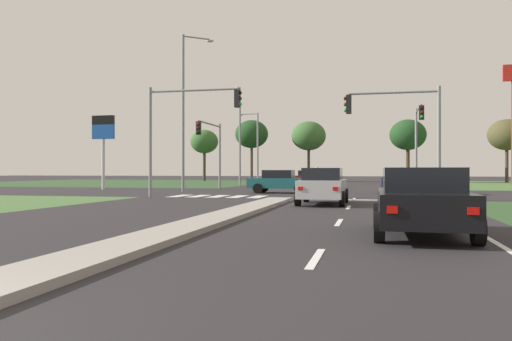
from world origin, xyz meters
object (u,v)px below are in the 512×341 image
Objects in this scene: treeline_second at (252,134)px; treeline_fifth at (507,135)px; car_maroon_second at (306,177)px; pedestrian_at_median at (317,174)px; traffic_signal_far_left at (212,142)px; street_lamp_second at (185,105)px; car_teal_fifth at (280,181)px; street_lamp_fourth at (256,143)px; traffic_signal_far_right at (418,133)px; car_navy_near at (419,181)px; treeline_fourth at (408,135)px; treeline_third at (309,136)px; treeline_near at (204,142)px; traffic_signal_near_left at (182,120)px; car_black_third at (421,201)px; car_silver_fourth at (323,186)px; traffic_signal_near_right at (403,122)px; fuel_price_totem at (103,136)px; street_lamp_third at (240,132)px.

treeline_fifth is (31.95, 0.77, -0.53)m from treeline_second.
pedestrian_at_median is at bearing 101.80° from car_maroon_second.
street_lamp_second reaches higher than traffic_signal_far_left.
street_lamp_fourth is (-7.08, 23.69, 3.78)m from car_teal_fifth.
car_navy_near is at bearing -94.24° from traffic_signal_far_right.
traffic_signal_far_right is 0.78× the size of treeline_fourth.
treeline_fourth reaches higher than car_navy_near.
treeline_third is (4.66, 11.37, 1.52)m from street_lamp_fourth.
car_navy_near is 6.00m from traffic_signal_far_right.
treeline_second reaches higher than treeline_near.
traffic_signal_near_left is 0.56× the size of street_lamp_second.
car_black_third is 53.44m from treeline_fourth.
traffic_signal_far_right is at bearing 72.13° from pedestrian_at_median.
treeline_second is at bearing 105.82° from street_lamp_fourth.
traffic_signal_near_right is (3.58, 4.05, 3.06)m from car_silver_fourth.
street_lamp_fourth is at bearing -153.24° from treeline_fourth.
traffic_signal_near_right is (8.24, -27.20, 3.10)m from car_maroon_second.
pedestrian_at_median is 17.52m from fuel_price_totem.
treeline_third is at bearing 82.93° from street_lamp_second.
street_lamp_third reaches higher than traffic_signal_far_left.
traffic_signal_near_right is 49.58m from treeline_near.
pedestrian_at_median is (8.39, -13.55, -3.40)m from street_lamp_fourth.
street_lamp_third is at bearing 112.10° from car_silver_fourth.
traffic_signal_near_left is at bearing -138.89° from traffic_signal_far_right.
treeline_near is at bearing 120.11° from traffic_signal_near_right.
traffic_signal_far_left is 0.98× the size of traffic_signal_near_right.
treeline_second is at bearing 175.10° from treeline_fourth.
treeline_near is (-3.22, 33.63, 1.41)m from fuel_price_totem.
street_lamp_second reaches higher than car_maroon_second.
pedestrian_at_median is at bearing -129.83° from treeline_fifth.
street_lamp_fourth is (-0.90, 19.03, 0.87)m from traffic_signal_far_left.
treeline_second is at bearing -172.79° from treeline_third.
treeline_third reaches higher than car_teal_fifth.
treeline_near is at bearing -129.48° from pedestrian_at_median.
treeline_fourth reaches higher than car_black_third.
street_lamp_fourth reaches higher than treeline_fifth.
street_lamp_fourth is (-2.78, 30.15, 0.34)m from traffic_signal_near_left.
treeline_near reaches higher than car_teal_fifth.
treeline_third is at bearing 17.63° from car_navy_near.
street_lamp_third is at bearing 90.40° from street_lamp_second.
treeline_fourth is (3.22, 53.10, 5.04)m from car_black_third.
treeline_second reaches higher than traffic_signal_near_right.
fuel_price_totem is at bearing -110.21° from treeline_third.
traffic_signal_near_left is 22.17m from street_lamp_third.
traffic_signal_near_right reaches higher than pedestrian_at_median.
car_silver_fourth is at bearing -65.61° from treeline_near.
traffic_signal_far_left reaches higher than car_black_third.
street_lamp_second is at bearing 153.96° from traffic_signal_near_right.
pedestrian_at_median is (-2.45, 20.65, 0.35)m from car_silver_fourth.
treeline_fifth is (13.27, 34.66, 5.02)m from car_navy_near.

